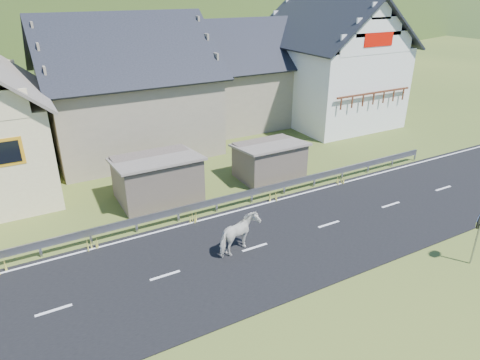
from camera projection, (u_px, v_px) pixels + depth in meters
ground at (255, 248)px, 18.14m from camera, size 160.00×160.00×0.00m
road at (255, 248)px, 18.13m from camera, size 60.00×7.00×0.04m
lane_markings at (255, 247)px, 18.12m from camera, size 60.00×6.60×0.01m
guardrail at (217, 201)px, 20.84m from camera, size 28.10×0.09×0.75m
shed_left at (157, 179)px, 21.98m from camera, size 4.30×3.30×2.40m
shed_right at (269, 161)px, 24.48m from camera, size 3.80×2.90×2.20m
house_stone_a at (125, 79)px, 27.73m from camera, size 10.80×9.80×8.90m
house_stone_b at (244, 67)px, 33.87m from camera, size 9.80×8.80×8.10m
house_white at (329, 56)px, 33.77m from camera, size 8.80×10.80×9.70m
mountain at (37, 67)px, 172.07m from camera, size 440.00×280.00×260.00m
horse at (239, 235)px, 17.54m from camera, size 1.49×2.08×1.61m
traffic_mirror at (478, 228)px, 16.53m from camera, size 0.59×0.26×2.20m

